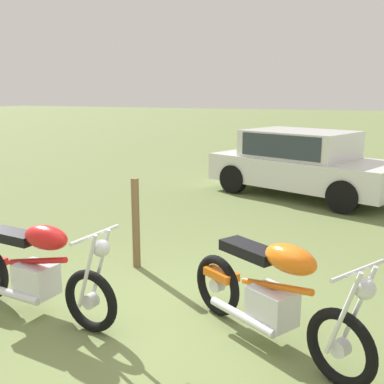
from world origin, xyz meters
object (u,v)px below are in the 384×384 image
at_px(motorcycle_orange, 273,294).
at_px(car_white, 302,160).
at_px(motorcycle_red, 36,269).
at_px(fence_post_wooden, 136,223).

height_order(motorcycle_orange, car_white, car_white).
relative_size(motorcycle_red, car_white, 0.47).
distance_m(motorcycle_red, motorcycle_orange, 2.37).
bearing_deg(car_white, fence_post_wooden, -82.79).
bearing_deg(motorcycle_red, car_white, 83.49).
relative_size(motorcycle_orange, fence_post_wooden, 1.59).
bearing_deg(motorcycle_orange, fence_post_wooden, 179.97).
xyz_separation_m(motorcycle_orange, fence_post_wooden, (-2.09, 1.15, 0.10)).
height_order(motorcycle_red, fence_post_wooden, fence_post_wooden).
distance_m(car_white, fence_post_wooden, 5.32).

